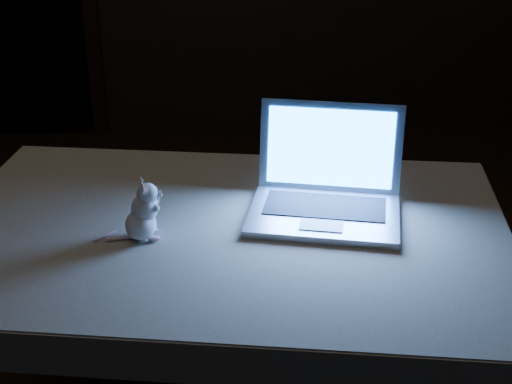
{
  "coord_description": "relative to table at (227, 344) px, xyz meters",
  "views": [
    {
      "loc": [
        0.05,
        -1.83,
        1.62
      ],
      "look_at": [
        0.16,
        -0.1,
        0.8
      ],
      "focal_mm": 52.0,
      "sensor_mm": 36.0,
      "label": 1
    }
  ],
  "objects": [
    {
      "name": "plush_mouse",
      "position": [
        -0.21,
        -0.05,
        0.45
      ],
      "size": [
        0.14,
        0.14,
        0.16
      ],
      "primitive_type": null,
      "rotation": [
        0.0,
        0.0,
        -0.26
      ],
      "color": "white",
      "rests_on": "tablecloth"
    },
    {
      "name": "tablecloth",
      "position": [
        -0.08,
        0.0,
        0.32
      ],
      "size": [
        1.48,
        1.02,
        0.1
      ],
      "primitive_type": null,
      "rotation": [
        0.0,
        0.0,
        -0.04
      ],
      "color": "beige",
      "rests_on": "table"
    },
    {
      "name": "table",
      "position": [
        0.0,
        0.0,
        0.0
      ],
      "size": [
        1.47,
        1.08,
        0.72
      ],
      "primitive_type": null,
      "rotation": [
        0.0,
        0.0,
        -0.17
      ],
      "color": "black",
      "rests_on": "floor"
    },
    {
      "name": "laptop",
      "position": [
        0.26,
        0.02,
        0.5
      ],
      "size": [
        0.45,
        0.42,
        0.26
      ],
      "primitive_type": null,
      "rotation": [
        0.0,
        0.0,
        -0.23
      ],
      "color": "#ACADB1",
      "rests_on": "tablecloth"
    }
  ]
}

